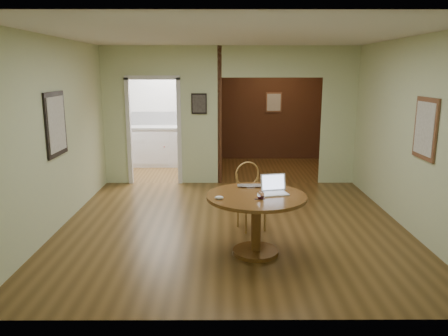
{
  "coord_description": "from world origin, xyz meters",
  "views": [
    {
      "loc": [
        -0.15,
        -6.09,
        2.23
      ],
      "look_at": [
        -0.12,
        -0.2,
        0.91
      ],
      "focal_mm": 35.0,
      "sensor_mm": 36.0,
      "label": 1
    }
  ],
  "objects_px": {
    "dining_table": "(256,210)",
    "chair": "(250,192)",
    "open_laptop": "(274,188)",
    "closed_laptop": "(251,187)"
  },
  "relations": [
    {
      "from": "dining_table",
      "to": "chair",
      "type": "bearing_deg",
      "value": 91.39
    },
    {
      "from": "dining_table",
      "to": "open_laptop",
      "type": "bearing_deg",
      "value": 22.73
    },
    {
      "from": "dining_table",
      "to": "chair",
      "type": "height_order",
      "value": "chair"
    },
    {
      "from": "chair",
      "to": "closed_laptop",
      "type": "bearing_deg",
      "value": -113.71
    },
    {
      "from": "open_laptop",
      "to": "closed_laptop",
      "type": "bearing_deg",
      "value": 126.97
    },
    {
      "from": "chair",
      "to": "closed_laptop",
      "type": "distance_m",
      "value": 0.65
    },
    {
      "from": "dining_table",
      "to": "open_laptop",
      "type": "height_order",
      "value": "open_laptop"
    },
    {
      "from": "dining_table",
      "to": "closed_laptop",
      "type": "xyz_separation_m",
      "value": [
        -0.05,
        0.32,
        0.21
      ]
    },
    {
      "from": "chair",
      "to": "closed_laptop",
      "type": "relative_size",
      "value": 2.91
    },
    {
      "from": "chair",
      "to": "open_laptop",
      "type": "distance_m",
      "value": 0.91
    }
  ]
}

